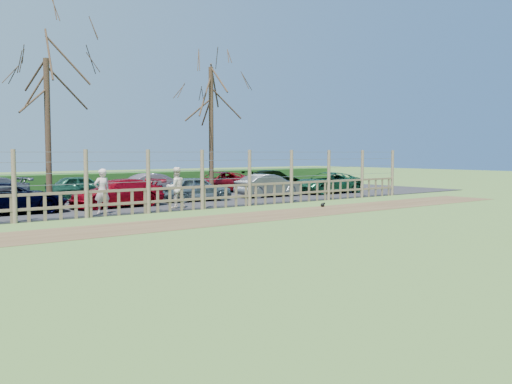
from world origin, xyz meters
TOP-DOWN VIEW (x-y plane):
  - ground at (0.00, 0.00)m, footprint 120.00×120.00m
  - dirt_strip at (0.00, 4.50)m, footprint 34.00×2.80m
  - asphalt at (0.00, 14.50)m, footprint 44.00×13.00m
  - hedge at (0.00, 21.50)m, footprint 46.00×2.00m
  - fence at (0.00, 8.00)m, footprint 30.16×0.16m
  - tree_mid at (-2.00, 13.50)m, footprint 4.80×4.80m
  - tree_right at (7.00, 14.00)m, footprint 4.80×4.80m
  - visitor_a at (-1.59, 8.74)m, footprint 0.65×0.44m
  - visitor_b at (1.75, 8.88)m, footprint 0.92×0.77m
  - crow at (7.23, 5.65)m, footprint 0.24×0.18m
  - car_2 at (-4.43, 10.87)m, footprint 4.43×2.25m
  - car_3 at (-0.02, 10.83)m, footprint 4.21×1.87m
  - car_4 at (4.27, 11.29)m, footprint 3.65×1.76m
  - car_5 at (8.71, 11.16)m, footprint 3.68×1.37m
  - car_6 at (13.03, 11.10)m, footprint 4.39×2.14m
  - car_10 at (0.39, 15.77)m, footprint 3.63×1.71m
  - car_11 at (4.54, 15.79)m, footprint 3.65×1.29m
  - car_12 at (8.58, 15.62)m, footprint 4.34×2.03m
  - car_13 at (13.24, 16.14)m, footprint 4.18×1.79m

SIDE VIEW (x-z plane):
  - ground at x=0.00m, z-range 0.00..0.00m
  - dirt_strip at x=0.00m, z-range 0.00..0.01m
  - asphalt at x=0.00m, z-range 0.00..0.04m
  - crow at x=7.23m, z-range 0.00..0.19m
  - hedge at x=0.00m, z-range 0.00..1.10m
  - car_2 at x=-4.43m, z-range 0.04..1.24m
  - car_3 at x=-0.02m, z-range 0.04..1.24m
  - car_4 at x=4.27m, z-range 0.04..1.24m
  - car_5 at x=8.71m, z-range 0.04..1.24m
  - car_6 at x=13.03m, z-range 0.04..1.24m
  - car_10 at x=0.39m, z-range 0.04..1.24m
  - car_11 at x=4.54m, z-range 0.04..1.24m
  - car_12 at x=8.58m, z-range 0.04..1.24m
  - car_13 at x=13.24m, z-range 0.04..1.24m
  - fence at x=0.00m, z-range -0.45..2.05m
  - visitor_a at x=-1.59m, z-range 0.04..1.76m
  - visitor_b at x=1.75m, z-range 0.04..1.76m
  - tree_mid at x=-2.00m, z-range 1.45..8.28m
  - tree_right at x=7.00m, z-range 1.57..8.92m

